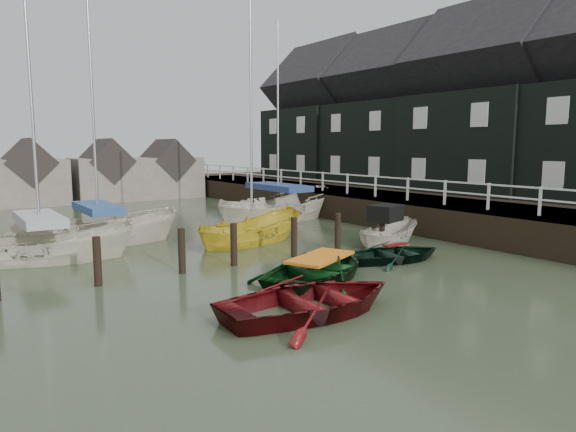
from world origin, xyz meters
TOP-DOWN VIEW (x-y plane):
  - ground at (0.00, 0.00)m, footprint 120.00×120.00m
  - pier at (9.48, 10.00)m, footprint 3.04×32.00m
  - land_strip at (15.00, 10.00)m, footprint 14.00×38.00m
  - quay_houses at (14.99, 8.66)m, footprint 6.52×28.14m
  - mooring_pilings at (-1.11, 3.00)m, footprint 13.72×0.22m
  - far_sheds at (0.83, 26.00)m, footprint 14.00×4.08m
  - rowboat_red at (-2.00, -2.31)m, footprint 4.74×3.49m
  - rowboat_green at (0.00, -0.04)m, footprint 5.41×4.77m
  - rowboat_dkgreen at (3.72, 0.57)m, footprint 4.02×3.20m
  - motorboat at (5.71, 2.87)m, footprint 4.04×2.49m
  - sailboat_a at (-6.25, 7.38)m, footprint 6.62×4.25m
  - sailboat_b at (-3.82, 9.42)m, footprint 6.58×3.65m
  - sailboat_c at (1.48, 6.38)m, footprint 5.97×3.68m
  - sailboat_d at (5.69, 10.81)m, footprint 8.03×4.11m

SIDE VIEW (x-z plane):
  - ground at x=0.00m, z-range 0.00..0.00m
  - land_strip at x=15.00m, z-range -0.75..0.75m
  - rowboat_red at x=-2.00m, z-range -0.48..0.48m
  - rowboat_green at x=0.00m, z-range -0.46..0.46m
  - rowboat_dkgreen at x=3.72m, z-range -0.37..0.37m
  - sailboat_c at x=1.48m, z-range -5.48..5.52m
  - sailboat_d at x=5.69m, z-range -5.72..5.84m
  - sailboat_a at x=-6.25m, z-range -5.33..5.45m
  - sailboat_b at x=-3.82m, z-range -6.02..6.16m
  - motorboat at x=5.71m, z-range -1.02..1.25m
  - mooring_pilings at x=-1.11m, z-range -0.40..1.40m
  - pier at x=9.48m, z-range -0.64..2.06m
  - far_sheds at x=0.83m, z-range -0.34..4.06m
  - quay_houses at x=14.99m, z-range 0.68..10.68m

